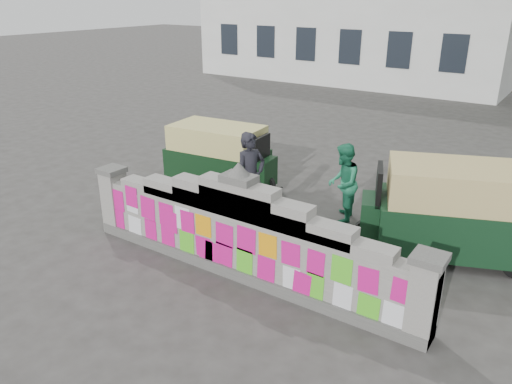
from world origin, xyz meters
TOP-DOWN VIEW (x-y plane):
  - ground at (0.00, 0.00)m, footprint 100.00×100.00m
  - parapet_wall at (-0.00, -0.01)m, footprint 6.48×0.44m
  - building at (-7.00, 21.98)m, footprint 16.00×10.00m
  - cyclist_bike at (-0.80, 1.48)m, footprint 2.11×1.32m
  - cyclist_rider at (-0.80, 1.48)m, footprint 0.62×0.75m
  - pedestrian at (0.46, 2.96)m, footprint 0.83×0.95m
  - rickshaw_left at (-2.85, 3.12)m, footprint 2.78×1.49m
  - rickshaw_right at (2.67, 2.70)m, footprint 3.14×2.28m

SIDE VIEW (x-z plane):
  - ground at x=0.00m, z-range 0.00..0.00m
  - cyclist_bike at x=-0.80m, z-range 0.00..1.05m
  - parapet_wall at x=0.00m, z-range -0.26..1.75m
  - rickshaw_left at x=-2.85m, z-range 0.03..1.54m
  - pedestrian at x=0.46m, z-range 0.00..1.65m
  - rickshaw_right at x=2.67m, z-range 0.03..1.72m
  - cyclist_rider at x=-0.80m, z-range 0.00..1.78m
  - building at x=-7.00m, z-range -0.44..8.46m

